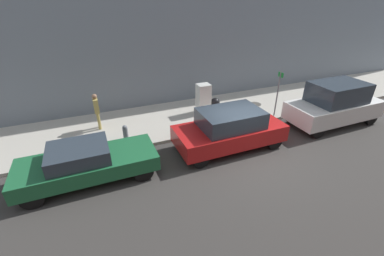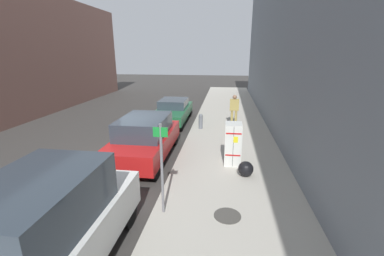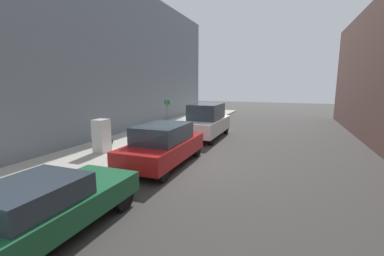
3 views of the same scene
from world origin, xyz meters
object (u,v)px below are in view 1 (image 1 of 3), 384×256
trash_bag (215,102)px  pedestrian_walking_far (97,109)px  street_sign_post (278,91)px  discarded_refrigerator (203,99)px  parked_van_white (335,104)px  parked_sedan_green (86,162)px  parked_suv_red (230,129)px  fire_hydrant (126,134)px

trash_bag → pedestrian_walking_far: 6.41m
pedestrian_walking_far → street_sign_post: bearing=-6.0°
discarded_refrigerator → street_sign_post: size_ratio=0.65×
parked_van_white → pedestrian_walking_far: bearing=-108.6°
parked_sedan_green → pedestrian_walking_far: bearing=169.4°
parked_suv_red → discarded_refrigerator: bearing=173.5°
fire_hydrant → pedestrian_walking_far: size_ratio=0.47×
parked_suv_red → trash_bag: bearing=161.0°
fire_hydrant → discarded_refrigerator: bearing=110.2°
fire_hydrant → parked_suv_red: (1.86, 4.05, 0.32)m
street_sign_post → parked_suv_red: (1.64, -3.72, -0.61)m
parked_sedan_green → parked_suv_red: size_ratio=1.02×
street_sign_post → fire_hydrant: bearing=-91.6°
street_sign_post → parked_suv_red: 4.11m
street_sign_post → parked_sedan_green: bearing=-80.1°
fire_hydrant → parked_suv_red: bearing=65.3°
discarded_refrigerator → trash_bag: bearing=114.2°
street_sign_post → parked_suv_red: street_sign_post is taller
street_sign_post → trash_bag: street_sign_post is taller
parked_suv_red → pedestrian_walking_far: bearing=-126.3°
pedestrian_walking_far → parked_sedan_green: 3.77m
trash_bag → pedestrian_walking_far: bearing=-87.7°
parked_sedan_green → parked_van_white: size_ratio=0.98×
fire_hydrant → parked_sedan_green: parked_sedan_green is taller
parked_sedan_green → fire_hydrant: bearing=138.6°
parked_suv_red → fire_hydrant: bearing=-114.7°
fire_hydrant → pedestrian_walking_far: 2.14m
discarded_refrigerator → trash_bag: 1.18m
discarded_refrigerator → street_sign_post: 3.85m
discarded_refrigerator → parked_suv_red: parked_suv_red is taller
fire_hydrant → pedestrian_walking_far: pedestrian_walking_far is taller
parked_sedan_green → parked_suv_red: bearing=90.0°
trash_bag → pedestrian_walking_far: size_ratio=0.30×
trash_bag → parked_suv_red: size_ratio=0.11×
street_sign_post → parked_van_white: size_ratio=0.51×
parked_sedan_green → parked_suv_red: (0.00, 5.69, 0.15)m
street_sign_post → pedestrian_walking_far: size_ratio=1.38×
parked_sedan_green → parked_van_white: (0.00, 11.64, 0.33)m
parked_sedan_green → parked_van_white: 11.64m
parked_suv_red → parked_van_white: size_ratio=0.97×
street_sign_post → pedestrian_walking_far: (-2.03, -8.72, -0.33)m
pedestrian_walking_far → parked_van_white: bearing=-11.4°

